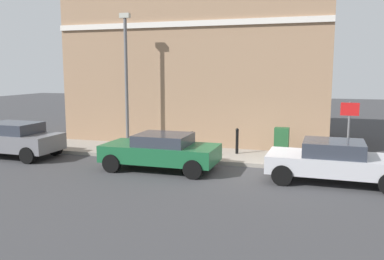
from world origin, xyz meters
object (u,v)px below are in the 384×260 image
car_silver (334,161)px  bollard_near_cabinet (237,140)px  car_grey (10,139)px  street_sign (349,125)px  lamppost (126,75)px  utility_cabinet (281,143)px  car_green (161,151)px  bollard_far_kerb (192,144)px

car_silver → bollard_near_cabinet: (2.79, 3.63, 0.01)m
car_grey → car_silver: bearing=-179.3°
street_sign → lamppost: bearing=82.3°
car_silver → street_sign: bearing=-106.9°
car_silver → street_sign: street_sign is taller
street_sign → lamppost: size_ratio=0.40×
utility_cabinet → street_sign: 2.82m
utility_cabinet → lamppost: 7.10m
car_silver → car_green: bearing=2.0°
street_sign → lamppost: (1.21, 8.93, 1.64)m
car_grey → utility_cabinet: size_ratio=3.71×
bollard_near_cabinet → street_sign: bearing=-107.9°
bollard_far_kerb → lamppost: bearing=70.0°
bollard_near_cabinet → street_sign: 4.42m
street_sign → bollard_far_kerb: bearing=90.1°
bollard_near_cabinet → lamppost: size_ratio=0.18×
utility_cabinet → lamppost: (-0.02, 6.60, 2.62)m
car_green → car_silver: bearing=-179.3°
car_silver → car_green: (-0.09, 5.78, -0.00)m
car_silver → car_green: 5.78m
car_silver → street_sign: size_ratio=1.80×
car_green → bollard_near_cabinet: 3.59m
car_grey → bollard_near_cabinet: car_grey is taller
car_green → lamppost: lamppost is taller
utility_cabinet → bollard_far_kerb: 3.48m
lamppost → car_grey: bearing=122.7°
bollard_far_kerb → lamppost: 4.41m
car_green → car_grey: car_grey is taller
car_silver → car_grey: car_grey is taller
car_silver → bollard_far_kerb: car_silver is taller
utility_cabinet → bollard_far_kerb: utility_cabinet is taller
car_green → bollard_near_cabinet: car_green is taller
car_green → utility_cabinet: 4.81m
car_silver → car_grey: size_ratio=0.97×
car_green → bollard_near_cabinet: (2.88, -2.15, 0.01)m
car_grey → street_sign: size_ratio=1.86×
utility_cabinet → lamppost: bearing=90.2°
car_silver → bollard_near_cabinet: size_ratio=3.98×
car_grey → utility_cabinet: bearing=-165.1°
utility_cabinet → car_green: bearing=125.3°
car_silver → lamppost: lamppost is taller
street_sign → car_silver: bearing=162.0°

